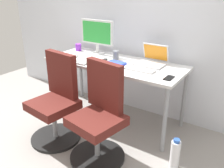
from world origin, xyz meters
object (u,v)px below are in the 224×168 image
object	(u,v)px
desktop_monitor	(97,34)
open_laptop	(152,60)
office_chair_right	(100,117)
water_bottle_on_floor	(175,154)
coffee_mug	(78,47)
office_chair_left	(57,102)

from	to	relation	value
desktop_monitor	open_laptop	size ratio (longest dim) A/B	1.55
office_chair_right	open_laptop	size ratio (longest dim) A/B	3.03
water_bottle_on_floor	open_laptop	size ratio (longest dim) A/B	1.00
water_bottle_on_floor	open_laptop	world-z (taller)	open_laptop
coffee_mug	water_bottle_on_floor	bearing A→B (deg)	-20.51
water_bottle_on_floor	coffee_mug	world-z (taller)	coffee_mug
water_bottle_on_floor	open_laptop	distance (m)	1.06
office_chair_right	open_laptop	distance (m)	0.93
office_chair_right	desktop_monitor	distance (m)	1.24
office_chair_right	water_bottle_on_floor	xyz separation A→B (m)	(0.69, 0.23, -0.28)
desktop_monitor	open_laptop	world-z (taller)	desktop_monitor
desktop_monitor	office_chair_right	bearing A→B (deg)	-52.45
office_chair_left	office_chair_right	bearing A→B (deg)	-0.05
office_chair_left	open_laptop	size ratio (longest dim) A/B	3.03
office_chair_left	coffee_mug	bearing A→B (deg)	115.53
office_chair_right	open_laptop	world-z (taller)	open_laptop
open_laptop	coffee_mug	xyz separation A→B (m)	(-1.10, 0.00, -0.01)
office_chair_left	coffee_mug	distance (m)	1.01
office_chair_left	coffee_mug	size ratio (longest dim) A/B	10.22
office_chair_left	office_chair_right	distance (m)	0.57
water_bottle_on_floor	desktop_monitor	distance (m)	1.73
desktop_monitor	open_laptop	bearing A→B (deg)	-1.84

